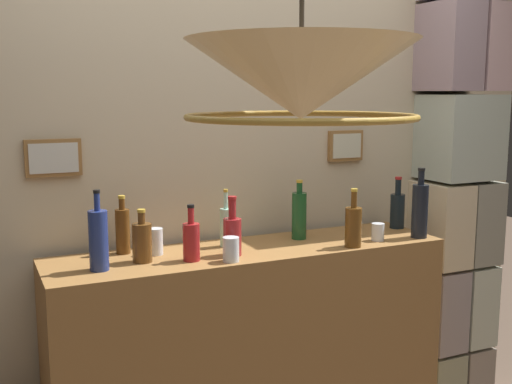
{
  "coord_description": "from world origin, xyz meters",
  "views": [
    {
      "loc": [
        -1.06,
        -1.53,
        1.78
      ],
      "look_at": [
        0.0,
        0.75,
        1.38
      ],
      "focal_mm": 43.57,
      "sensor_mm": 36.0,
      "label": 1
    }
  ],
  "objects_px": {
    "liquor_bottle_rum": "(191,240)",
    "liquor_bottle_mezcal": "(353,226)",
    "liquor_bottle_gin": "(123,230)",
    "glass_tumbler_rocks": "(156,241)",
    "liquor_bottle_amaro": "(299,215)",
    "pendant_lamp": "(301,83)",
    "glass_tumbler_shot": "(231,249)",
    "liquor_bottle_bourbon": "(98,239)",
    "liquor_bottle_port": "(226,226)",
    "glass_tumbler_highball": "(378,232)",
    "liquor_bottle_sherry": "(420,210)",
    "liquor_bottle_tequila": "(232,234)",
    "liquor_bottle_vodka": "(142,242)",
    "liquor_bottle_rye": "(397,209)"
  },
  "relations": [
    {
      "from": "liquor_bottle_rum",
      "to": "liquor_bottle_mezcal",
      "type": "bearing_deg",
      "value": -6.38
    },
    {
      "from": "liquor_bottle_gin",
      "to": "glass_tumbler_rocks",
      "type": "bearing_deg",
      "value": -32.6
    },
    {
      "from": "liquor_bottle_amaro",
      "to": "pendant_lamp",
      "type": "bearing_deg",
      "value": -118.83
    },
    {
      "from": "liquor_bottle_rum",
      "to": "glass_tumbler_shot",
      "type": "height_order",
      "value": "liquor_bottle_rum"
    },
    {
      "from": "pendant_lamp",
      "to": "liquor_bottle_mezcal",
      "type": "bearing_deg",
      "value": 49.17
    },
    {
      "from": "liquor_bottle_bourbon",
      "to": "glass_tumbler_shot",
      "type": "height_order",
      "value": "liquor_bottle_bourbon"
    },
    {
      "from": "liquor_bottle_port",
      "to": "glass_tumbler_rocks",
      "type": "distance_m",
      "value": 0.31
    },
    {
      "from": "liquor_bottle_amaro",
      "to": "glass_tumbler_highball",
      "type": "height_order",
      "value": "liquor_bottle_amaro"
    },
    {
      "from": "glass_tumbler_shot",
      "to": "liquor_bottle_sherry",
      "type": "bearing_deg",
      "value": 1.2
    },
    {
      "from": "liquor_bottle_port",
      "to": "glass_tumbler_rocks",
      "type": "relative_size",
      "value": 2.29
    },
    {
      "from": "liquor_bottle_rum",
      "to": "glass_tumbler_highball",
      "type": "height_order",
      "value": "liquor_bottle_rum"
    },
    {
      "from": "liquor_bottle_sherry",
      "to": "liquor_bottle_bourbon",
      "type": "height_order",
      "value": "liquor_bottle_sherry"
    },
    {
      "from": "liquor_bottle_amaro",
      "to": "glass_tumbler_shot",
      "type": "relative_size",
      "value": 2.76
    },
    {
      "from": "liquor_bottle_tequila",
      "to": "glass_tumbler_rocks",
      "type": "distance_m",
      "value": 0.32
    },
    {
      "from": "liquor_bottle_rum",
      "to": "liquor_bottle_sherry",
      "type": "relative_size",
      "value": 0.7
    },
    {
      "from": "liquor_bottle_port",
      "to": "liquor_bottle_gin",
      "type": "bearing_deg",
      "value": 171.02
    },
    {
      "from": "glass_tumbler_highball",
      "to": "pendant_lamp",
      "type": "relative_size",
      "value": 0.14
    },
    {
      "from": "liquor_bottle_gin",
      "to": "glass_tumbler_shot",
      "type": "relative_size",
      "value": 2.48
    },
    {
      "from": "liquor_bottle_port",
      "to": "liquor_bottle_bourbon",
      "type": "height_order",
      "value": "liquor_bottle_bourbon"
    },
    {
      "from": "glass_tumbler_shot",
      "to": "pendant_lamp",
      "type": "bearing_deg",
      "value": -100.86
    },
    {
      "from": "liquor_bottle_gin",
      "to": "pendant_lamp",
      "type": "distance_m",
      "value": 1.3
    },
    {
      "from": "liquor_bottle_vodka",
      "to": "liquor_bottle_sherry",
      "type": "height_order",
      "value": "liquor_bottle_sherry"
    },
    {
      "from": "glass_tumbler_rocks",
      "to": "glass_tumbler_shot",
      "type": "xyz_separation_m",
      "value": [
        0.24,
        -0.23,
        -0.01
      ]
    },
    {
      "from": "pendant_lamp",
      "to": "liquor_bottle_bourbon",
      "type": "bearing_deg",
      "value": 109.34
    },
    {
      "from": "liquor_bottle_amaro",
      "to": "glass_tumbler_shot",
      "type": "xyz_separation_m",
      "value": [
        -0.43,
        -0.23,
        -0.06
      ]
    },
    {
      "from": "liquor_bottle_mezcal",
      "to": "liquor_bottle_rum",
      "type": "distance_m",
      "value": 0.71
    },
    {
      "from": "liquor_bottle_port",
      "to": "liquor_bottle_sherry",
      "type": "distance_m",
      "value": 0.89
    },
    {
      "from": "liquor_bottle_port",
      "to": "glass_tumbler_highball",
      "type": "distance_m",
      "value": 0.68
    },
    {
      "from": "liquor_bottle_amaro",
      "to": "pendant_lamp",
      "type": "distance_m",
      "value": 1.35
    },
    {
      "from": "liquor_bottle_port",
      "to": "liquor_bottle_vodka",
      "type": "relative_size",
      "value": 1.19
    },
    {
      "from": "liquor_bottle_rye",
      "to": "pendant_lamp",
      "type": "xyz_separation_m",
      "value": [
        -1.13,
        -1.07,
        0.58
      ]
    },
    {
      "from": "liquor_bottle_mezcal",
      "to": "liquor_bottle_port",
      "type": "bearing_deg",
      "value": 154.46
    },
    {
      "from": "glass_tumbler_highball",
      "to": "pendant_lamp",
      "type": "xyz_separation_m",
      "value": [
        -0.89,
        -0.89,
        0.64
      ]
    },
    {
      "from": "liquor_bottle_vodka",
      "to": "pendant_lamp",
      "type": "xyz_separation_m",
      "value": [
        0.15,
        -0.98,
        0.6
      ]
    },
    {
      "from": "glass_tumbler_rocks",
      "to": "glass_tumbler_highball",
      "type": "bearing_deg",
      "value": -10.5
    },
    {
      "from": "liquor_bottle_tequila",
      "to": "liquor_bottle_port",
      "type": "relative_size",
      "value": 0.98
    },
    {
      "from": "liquor_bottle_port",
      "to": "liquor_bottle_bourbon",
      "type": "xyz_separation_m",
      "value": [
        -0.56,
        -0.14,
        0.03
      ]
    },
    {
      "from": "glass_tumbler_highball",
      "to": "liquor_bottle_vodka",
      "type": "bearing_deg",
      "value": 174.97
    },
    {
      "from": "liquor_bottle_mezcal",
      "to": "liquor_bottle_sherry",
      "type": "height_order",
      "value": "liquor_bottle_sherry"
    },
    {
      "from": "liquor_bottle_bourbon",
      "to": "glass_tumbler_highball",
      "type": "bearing_deg",
      "value": -2.19
    },
    {
      "from": "liquor_bottle_mezcal",
      "to": "liquor_bottle_port",
      "type": "relative_size",
      "value": 1.01
    },
    {
      "from": "liquor_bottle_gin",
      "to": "liquor_bottle_rum",
      "type": "bearing_deg",
      "value": -45.74
    },
    {
      "from": "liquor_bottle_bourbon",
      "to": "liquor_bottle_vodka",
      "type": "bearing_deg",
      "value": 14.52
    },
    {
      "from": "liquor_bottle_mezcal",
      "to": "liquor_bottle_bourbon",
      "type": "relative_size",
      "value": 0.83
    },
    {
      "from": "liquor_bottle_sherry",
      "to": "glass_tumbler_shot",
      "type": "distance_m",
      "value": 0.94
    },
    {
      "from": "glass_tumbler_rocks",
      "to": "liquor_bottle_gin",
      "type": "bearing_deg",
      "value": 147.4
    },
    {
      "from": "liquor_bottle_rum",
      "to": "pendant_lamp",
      "type": "height_order",
      "value": "pendant_lamp"
    },
    {
      "from": "liquor_bottle_mezcal",
      "to": "glass_tumbler_rocks",
      "type": "relative_size",
      "value": 2.32
    },
    {
      "from": "liquor_bottle_amaro",
      "to": "liquor_bottle_tequila",
      "type": "relative_size",
      "value": 1.11
    },
    {
      "from": "liquor_bottle_amaro",
      "to": "liquor_bottle_port",
      "type": "relative_size",
      "value": 1.08
    }
  ]
}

